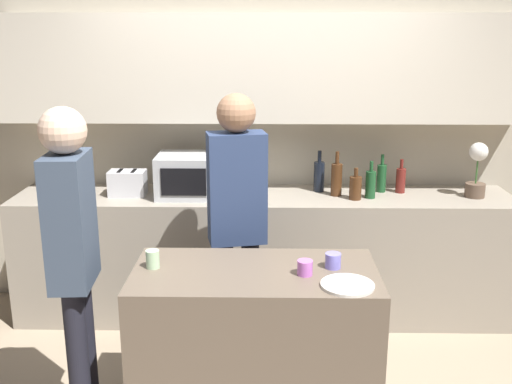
{
  "coord_description": "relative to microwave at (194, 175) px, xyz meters",
  "views": [
    {
      "loc": [
        0.02,
        -2.78,
        2.1
      ],
      "look_at": [
        -0.04,
        0.32,
        1.25
      ],
      "focal_mm": 42.0,
      "sensor_mm": 36.0,
      "label": 1
    }
  ],
  "objects": [
    {
      "name": "bottle_0",
      "position": [
        0.91,
        0.14,
        -0.03
      ],
      "size": [
        0.08,
        0.08,
        0.31
      ],
      "color": "black",
      "rests_on": "back_counter"
    },
    {
      "name": "kitchen_island",
      "position": [
        0.46,
        -1.3,
        -0.63
      ],
      "size": [
        1.27,
        0.64,
        0.9
      ],
      "color": "brown",
      "rests_on": "ground_plane"
    },
    {
      "name": "bottle_2",
      "position": [
        1.15,
        -0.08,
        -0.06
      ],
      "size": [
        0.09,
        0.09,
        0.23
      ],
      "color": "#472814",
      "rests_on": "back_counter"
    },
    {
      "name": "person_center",
      "position": [
        0.34,
        -0.72,
        -0.03
      ],
      "size": [
        0.37,
        0.26,
        1.74
      ],
      "rotation": [
        0.0,
        0.0,
        -2.94
      ],
      "color": "black",
      "rests_on": "ground_plane"
    },
    {
      "name": "back_wall",
      "position": [
        0.5,
        0.29,
        0.46
      ],
      "size": [
        6.4,
        0.4,
        2.7
      ],
      "color": "#B2A893",
      "rests_on": "ground_plane"
    },
    {
      "name": "back_counter",
      "position": [
        0.5,
        0.02,
        -0.61
      ],
      "size": [
        3.6,
        0.62,
        0.93
      ],
      "color": "gray",
      "rests_on": "ground_plane"
    },
    {
      "name": "bottle_4",
      "position": [
        1.37,
        0.13,
        -0.04
      ],
      "size": [
        0.07,
        0.07,
        0.28
      ],
      "color": "#194723",
      "rests_on": "back_counter"
    },
    {
      "name": "plate_on_island",
      "position": [
        0.91,
        -1.49,
        -0.17
      ],
      "size": [
        0.26,
        0.26,
        0.01
      ],
      "color": "white",
      "rests_on": "kitchen_island"
    },
    {
      "name": "person_left",
      "position": [
        -0.45,
        -1.36,
        -0.03
      ],
      "size": [
        0.23,
        0.35,
        1.75
      ],
      "rotation": [
        0.0,
        0.0,
        -1.51
      ],
      "color": "black",
      "rests_on": "ground_plane"
    },
    {
      "name": "bottle_3",
      "position": [
        1.26,
        -0.04,
        -0.05
      ],
      "size": [
        0.07,
        0.07,
        0.27
      ],
      "color": "#194723",
      "rests_on": "back_counter"
    },
    {
      "name": "toaster",
      "position": [
        -0.48,
        0.0,
        -0.06
      ],
      "size": [
        0.26,
        0.16,
        0.18
      ],
      "color": "silver",
      "rests_on": "back_counter"
    },
    {
      "name": "microwave",
      "position": [
        0.0,
        0.0,
        0.0
      ],
      "size": [
        0.52,
        0.39,
        0.3
      ],
      "color": "#B7BABC",
      "rests_on": "back_counter"
    },
    {
      "name": "bottle_1",
      "position": [
        1.02,
        0.02,
        -0.03
      ],
      "size": [
        0.08,
        0.08,
        0.32
      ],
      "color": "#472814",
      "rests_on": "back_counter"
    },
    {
      "name": "cup_2",
      "position": [
        0.72,
        -1.35,
        -0.14
      ],
      "size": [
        0.08,
        0.08,
        0.08
      ],
      "color": "#C366CA",
      "rests_on": "kitchen_island"
    },
    {
      "name": "cup_1",
      "position": [
        0.87,
        -1.25,
        -0.14
      ],
      "size": [
        0.08,
        0.08,
        0.08
      ],
      "color": "#7B75DA",
      "rests_on": "kitchen_island"
    },
    {
      "name": "potted_plant",
      "position": [
        2.01,
        0.0,
        0.05
      ],
      "size": [
        0.14,
        0.14,
        0.39
      ],
      "color": "brown",
      "rests_on": "back_counter"
    },
    {
      "name": "cup_0",
      "position": [
        -0.07,
        -1.27,
        -0.13
      ],
      "size": [
        0.07,
        0.07,
        0.1
      ],
      "color": "#B5DAA8",
      "rests_on": "kitchen_island"
    },
    {
      "name": "bottle_5",
      "position": [
        1.5,
        0.11,
        -0.05
      ],
      "size": [
        0.07,
        0.07,
        0.25
      ],
      "color": "maroon",
      "rests_on": "back_counter"
    }
  ]
}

